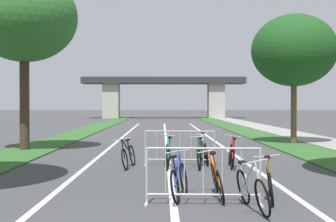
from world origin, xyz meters
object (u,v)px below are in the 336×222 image
object	(u,v)px
crowd_barrier_nearest	(203,176)
bicycle_blue_4	(179,180)
tree_right_pine_near	(294,51)
crowd_barrier_second	(180,148)
bicycle_teal_8	(167,155)
bicycle_red_1	(232,155)
bicycle_green_5	(201,155)
bicycle_silver_0	(252,190)
tree_left_cypress_far	(24,18)
bicycle_black_2	(128,156)
bicycle_yellow_3	(270,182)
bicycle_white_7	(205,151)
bicycle_orange_6	(217,179)

from	to	relation	value
crowd_barrier_nearest	bicycle_blue_4	world-z (taller)	crowd_barrier_nearest
bicycle_blue_4	tree_right_pine_near	bearing A→B (deg)	76.34
crowd_barrier_second	bicycle_teal_8	bearing A→B (deg)	-125.17
bicycle_red_1	bicycle_green_5	world-z (taller)	bicycle_green_5
bicycle_silver_0	bicycle_blue_4	size ratio (longest dim) A/B	1.02
tree_left_cypress_far	bicycle_red_1	size ratio (longest dim) A/B	4.32
bicycle_red_1	bicycle_green_5	bearing A→B (deg)	-173.54
bicycle_black_2	bicycle_blue_4	world-z (taller)	bicycle_blue_4
bicycle_yellow_3	bicycle_blue_4	distance (m)	1.73
bicycle_black_2	bicycle_yellow_3	xyz separation A→B (m)	(3.04, -4.57, -0.01)
bicycle_silver_0	bicycle_green_5	xyz separation A→B (m)	(-0.42, 5.45, 0.00)
bicycle_white_7	bicycle_teal_8	xyz separation A→B (m)	(-1.17, -1.02, -0.01)
tree_right_pine_near	crowd_barrier_nearest	bearing A→B (deg)	-112.67
bicycle_silver_0	bicycle_yellow_3	world-z (taller)	bicycle_silver_0
bicycle_red_1	bicycle_black_2	world-z (taller)	bicycle_red_1
bicycle_blue_4	bicycle_green_5	world-z (taller)	bicycle_green_5
crowd_barrier_second	bicycle_orange_6	size ratio (longest dim) A/B	1.28
crowd_barrier_second	tree_right_pine_near	bearing A→B (deg)	53.14
bicycle_black_2	bicycle_white_7	distance (m)	2.48
bicycle_red_1	bicycle_black_2	xyz separation A→B (m)	(-3.01, -0.03, -0.01)
tree_left_cypress_far	tree_right_pine_near	xyz separation A→B (m)	(11.54, 2.85, -0.95)
crowd_barrier_second	bicycle_green_5	size ratio (longest dim) A/B	1.27
bicycle_white_7	bicycle_silver_0	bearing A→B (deg)	-87.39
tree_left_cypress_far	bicycle_black_2	xyz separation A→B (m)	(4.48, -4.99, -4.92)
bicycle_yellow_3	bicycle_green_5	size ratio (longest dim) A/B	0.93
bicycle_silver_0	bicycle_green_5	size ratio (longest dim) A/B	0.99
bicycle_black_2	bicycle_teal_8	distance (m)	1.14
crowd_barrier_second	bicycle_silver_0	world-z (taller)	crowd_barrier_second
crowd_barrier_second	bicycle_blue_4	world-z (taller)	crowd_barrier_second
crowd_barrier_second	bicycle_blue_4	distance (m)	4.85
bicycle_white_7	tree_left_cypress_far	bearing A→B (deg)	149.66
bicycle_green_5	bicycle_black_2	bearing A→B (deg)	10.85
tree_right_pine_near	bicycle_orange_6	distance (m)	13.76
tree_left_cypress_far	bicycle_blue_4	distance (m)	12.08
tree_right_pine_near	bicycle_orange_6	world-z (taller)	tree_right_pine_near
tree_left_cypress_far	bicycle_white_7	xyz separation A→B (m)	(6.78, -4.08, -4.89)
bicycle_yellow_3	bicycle_blue_4	bearing A→B (deg)	-174.15
bicycle_white_7	bicycle_orange_6	bearing A→B (deg)	-92.11
crowd_barrier_second	tree_left_cypress_far	bearing A→B (deg)	142.73
bicycle_green_5	bicycle_orange_6	world-z (taller)	bicycle_green_5
tree_left_cypress_far	crowd_barrier_second	bearing A→B (deg)	-37.27
crowd_barrier_nearest	bicycle_white_7	xyz separation A→B (m)	(0.57, 5.84, -0.14)
bicycle_silver_0	bicycle_teal_8	size ratio (longest dim) A/B	1.02
crowd_barrier_second	bicycle_teal_8	world-z (taller)	crowd_barrier_second
bicycle_teal_8	bicycle_black_2	bearing A→B (deg)	171.68
bicycle_silver_0	bicycle_yellow_3	xyz separation A→B (m)	(0.52, 0.87, -0.02)
bicycle_yellow_3	bicycle_green_5	xyz separation A→B (m)	(-0.93, 4.58, 0.03)
crowd_barrier_second	bicycle_red_1	size ratio (longest dim) A/B	1.32
crowd_barrier_second	bicycle_blue_4	size ratio (longest dim) A/B	1.31
bicycle_silver_0	bicycle_yellow_3	bearing A→B (deg)	-127.90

